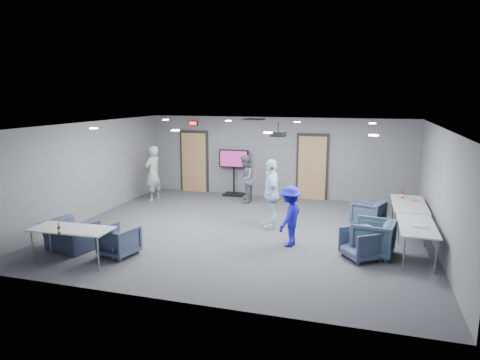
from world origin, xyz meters
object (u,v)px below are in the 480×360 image
(bottle_front, at_px, (59,230))
(chair_right_c, at_px, (362,244))
(person_d, at_px, (290,216))
(person_b, at_px, (245,179))
(chair_front_a, at_px, (119,241))
(chair_front_b, at_px, (70,235))
(projector, at_px, (278,134))
(table_front_left, at_px, (72,231))
(tv_stand, at_px, (234,170))
(chair_right_b, at_px, (373,238))
(table_right_a, at_px, (409,205))
(person_c, at_px, (271,194))
(bottle_right, at_px, (402,195))
(table_right_b, at_px, (417,227))
(chair_right_a, at_px, (368,213))
(person_a, at_px, (153,173))

(bottle_front, bearing_deg, chair_right_c, 21.70)
(person_d, bearing_deg, person_b, -137.98)
(chair_front_a, relative_size, chair_front_b, 0.71)
(person_b, relative_size, chair_right_c, 2.12)
(chair_front_a, xyz_separation_m, bottle_front, (-0.69, -0.99, 0.49))
(person_d, xyz_separation_m, projector, (-0.67, 1.85, 1.70))
(table_front_left, bearing_deg, tv_stand, 76.05)
(tv_stand, bearing_deg, table_front_left, -101.62)
(chair_right_b, relative_size, chair_right_c, 1.18)
(bottle_front, bearing_deg, person_b, 72.30)
(person_b, xyz_separation_m, tv_stand, (-0.64, 0.87, 0.13))
(person_b, distance_m, table_front_left, 6.21)
(table_right_a, xyz_separation_m, table_front_left, (-6.83, -4.19, -0.01))
(chair_front_a, bearing_deg, person_d, -141.68)
(chair_front_b, relative_size, bottle_front, 4.37)
(chair_right_c, distance_m, table_front_left, 6.04)
(person_d, distance_m, chair_front_b, 4.96)
(chair_right_b, distance_m, chair_right_c, 0.38)
(table_front_left, relative_size, tv_stand, 1.07)
(person_c, bearing_deg, bottle_right, 90.52)
(chair_right_c, bearing_deg, person_d, -139.28)
(projector, bearing_deg, bottle_right, 23.29)
(chair_right_c, distance_m, tv_stand, 6.55)
(table_right_b, xyz_separation_m, tv_stand, (-5.45, 4.45, 0.22))
(table_right_b, relative_size, bottle_front, 7.62)
(chair_right_c, distance_m, projector, 3.80)
(chair_right_c, height_order, table_right_a, table_right_a)
(chair_right_b, bearing_deg, tv_stand, -125.01)
(chair_front_a, bearing_deg, tv_stand, -83.78)
(bottle_front, bearing_deg, table_right_b, 21.53)
(person_d, relative_size, table_right_b, 0.79)
(chair_front_b, bearing_deg, chair_right_b, -153.91)
(chair_right_a, bearing_deg, person_b, -89.96)
(person_d, distance_m, chair_front_a, 3.81)
(table_front_left, distance_m, bottle_front, 0.42)
(table_right_a, bearing_deg, chair_front_a, 120.42)
(table_right_a, distance_m, bottle_right, 0.54)
(chair_front_a, xyz_separation_m, projector, (2.74, 3.50, 2.08))
(chair_right_a, relative_size, bottle_right, 3.03)
(person_d, relative_size, chair_front_a, 1.96)
(chair_right_c, height_order, bottle_right, bottle_right)
(person_a, height_order, person_c, person_c)
(table_front_left, height_order, bottle_right, bottle_right)
(person_b, distance_m, chair_front_a, 5.45)
(person_a, distance_m, person_d, 5.90)
(chair_right_a, bearing_deg, chair_front_b, -38.05)
(table_right_a, relative_size, projector, 4.77)
(tv_stand, xyz_separation_m, projector, (2.07, -2.64, 1.50))
(chair_right_b, relative_size, chair_front_a, 1.20)
(table_right_a, bearing_deg, person_b, 70.74)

